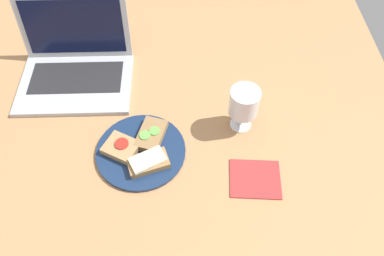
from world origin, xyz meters
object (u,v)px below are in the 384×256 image
napkin (255,179)px  plate (141,151)px  sandwich_with_cheese (148,162)px  sandwich_with_cucumber (151,135)px  laptop (75,65)px  sandwich_with_tomato (121,147)px  wine_glass (244,104)px

napkin → plate: bearing=163.1°
sandwich_with_cheese → sandwich_with_cucumber: bearing=86.8°
laptop → napkin: 66.61cm
plate → sandwich_with_cucumber: size_ratio=2.02×
sandwich_with_cheese → sandwich_with_tomato: (-7.61, 5.02, -0.26)cm
plate → napkin: bearing=-16.9°
wine_glass → napkin: 20.63cm
sandwich_with_cucumber → wine_glass: wine_glass is taller
sandwich_with_cucumber → napkin: (28.11, -13.81, -2.06)cm
plate → napkin: plate is taller
sandwich_with_cucumber → laptop: bearing=133.4°
plate → laptop: 37.98cm
plate → wine_glass: bearing=17.0°
sandwich_with_tomato → wine_glass: (34.17, 8.52, 7.32)cm
napkin → sandwich_with_cucumber: bearing=153.8°
sandwich_with_cucumber → plate: bearing=-123.2°
plate → sandwich_with_cucumber: 5.51cm
napkin → wine_glass: bearing=96.4°
laptop → napkin: size_ratio=2.62×
plate → napkin: size_ratio=1.85×
sandwich_with_tomato → laptop: 34.77cm
wine_glass → sandwich_with_tomato: bearing=-166.0°
wine_glass → napkin: bearing=-83.6°
plate → sandwich_with_tomato: bearing=176.5°
wine_glass → napkin: (2.06, -18.26, -9.38)cm
sandwich_with_cheese → napkin: sandwich_with_cheese is taller
sandwich_with_tomato → laptop: bearing=118.9°
laptop → napkin: laptop is taller
plate → sandwich_with_cucumber: bearing=56.8°
plate → napkin: 32.39cm
wine_glass → laptop: size_ratio=0.41×
laptop → sandwich_with_cheese: bearing=-55.4°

